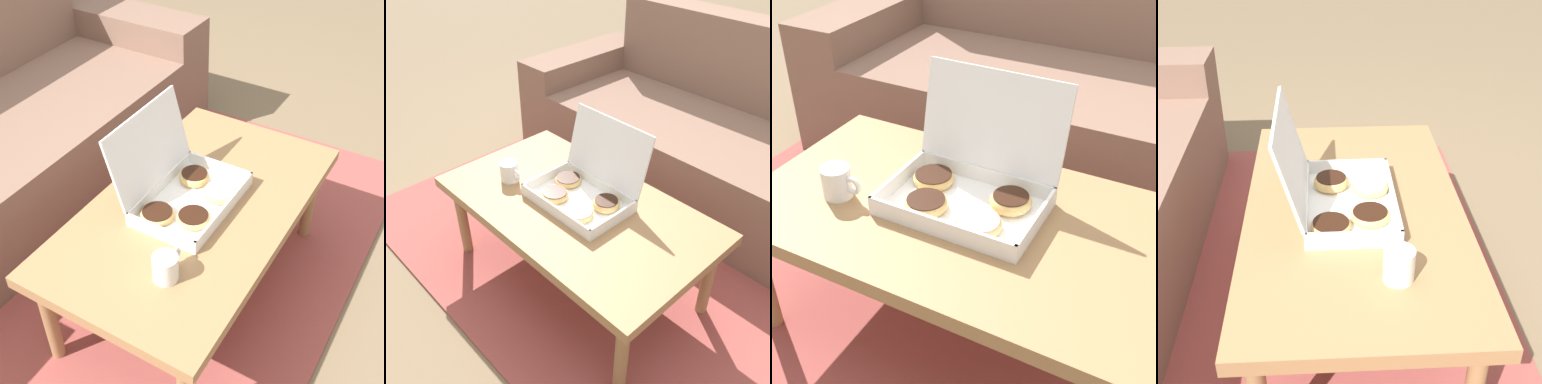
{
  "view_description": "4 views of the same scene",
  "coord_description": "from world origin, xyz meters",
  "views": [
    {
      "loc": [
        -1.11,
        -0.82,
        1.51
      ],
      "look_at": [
        0.0,
        -0.17,
        0.45
      ],
      "focal_mm": 50.0,
      "sensor_mm": 36.0,
      "label": 1
    },
    {
      "loc": [
        0.98,
        -1.09,
        1.42
      ],
      "look_at": [
        0.0,
        -0.17,
        0.45
      ],
      "focal_mm": 42.0,
      "sensor_mm": 36.0,
      "label": 2
    },
    {
      "loc": [
        0.48,
        -1.07,
        1.16
      ],
      "look_at": [
        0.0,
        -0.17,
        0.45
      ],
      "focal_mm": 50.0,
      "sensor_mm": 36.0,
      "label": 3
    },
    {
      "loc": [
        -1.23,
        -0.1,
        1.21
      ],
      "look_at": [
        0.0,
        -0.17,
        0.45
      ],
      "focal_mm": 50.0,
      "sensor_mm": 36.0,
      "label": 4
    }
  ],
  "objects": [
    {
      "name": "ground_plane",
      "position": [
        0.0,
        0.0,
        0.0
      ],
      "size": [
        12.0,
        12.0,
        0.0
      ],
      "primitive_type": "plane",
      "color": "#756047"
    },
    {
      "name": "area_rug",
      "position": [
        0.0,
        0.3,
        0.01
      ],
      "size": [
        2.22,
        1.96,
        0.01
      ],
      "primitive_type": "cube",
      "color": "#994742",
      "rests_on": "ground_plane"
    },
    {
      "name": "couch",
      "position": [
        0.0,
        0.81,
        0.28
      ],
      "size": [
        2.1,
        0.83,
        0.83
      ],
      "color": "#7A5B4C",
      "rests_on": "ground_plane"
    },
    {
      "name": "coffee_table",
      "position": [
        0.0,
        -0.18,
        0.36
      ],
      "size": [
        1.05,
        0.6,
        0.4
      ],
      "color": "#997047",
      "rests_on": "ground_plane"
    },
    {
      "name": "pastry_box",
      "position": [
        -0.0,
        -0.14,
        0.45
      ],
      "size": [
        0.37,
        0.31,
        0.29
      ],
      "color": "white",
      "rests_on": "coffee_table"
    },
    {
      "name": "coffee_mug",
      "position": [
        -0.3,
        -0.26,
        0.44
      ],
      "size": [
        0.11,
        0.07,
        0.08
      ],
      "color": "white",
      "rests_on": "coffee_table"
    }
  ]
}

